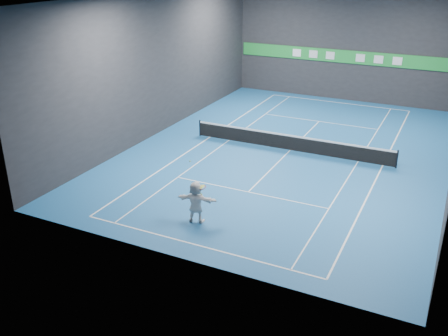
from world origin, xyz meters
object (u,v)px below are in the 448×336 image
at_px(player, 196,202).
at_px(tennis_ball, 190,161).
at_px(tennis_net, 290,142).
at_px(tennis_racket, 202,188).

xyz_separation_m(player, tennis_ball, (-0.38, 0.24, 1.78)).
bearing_deg(player, tennis_ball, -43.24).
relative_size(tennis_net, tennis_racket, 22.82).
distance_m(player, tennis_net, 10.21).
distance_m(player, tennis_ball, 1.84).
xyz_separation_m(tennis_net, tennis_racket, (-0.60, -10.11, 1.15)).
bearing_deg(tennis_ball, player, -32.26).
bearing_deg(tennis_ball, tennis_racket, -15.55).
height_order(player, tennis_racket, player).
bearing_deg(tennis_net, tennis_racket, -93.41).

